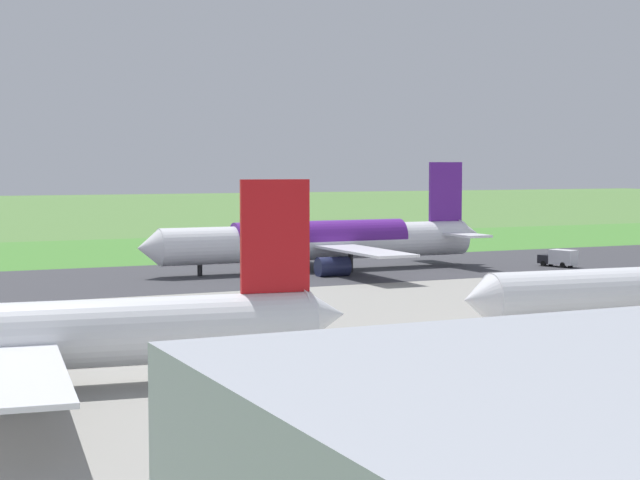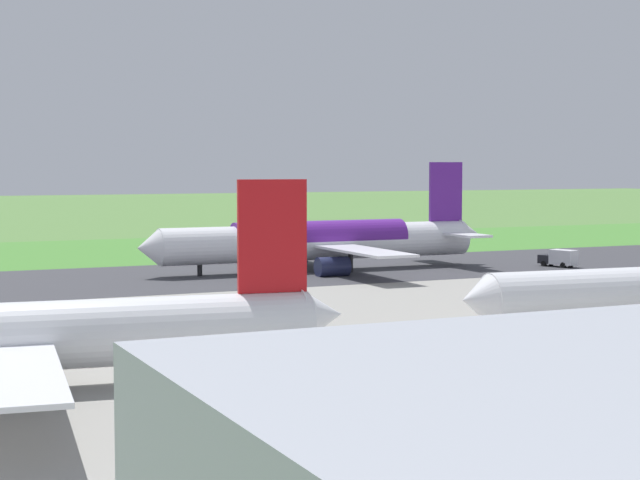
# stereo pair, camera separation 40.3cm
# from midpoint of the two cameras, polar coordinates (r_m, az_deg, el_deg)

# --- Properties ---
(ground_plane) EXTENTS (800.00, 800.00, 0.00)m
(ground_plane) POSITION_cam_midpoint_polar(r_m,az_deg,el_deg) (153.27, 2.63, -1.59)
(ground_plane) COLOR #547F3D
(runway_asphalt) EXTENTS (600.00, 35.96, 0.06)m
(runway_asphalt) POSITION_cam_midpoint_polar(r_m,az_deg,el_deg) (153.27, 2.63, -1.58)
(runway_asphalt) COLOR #38383D
(runway_asphalt) RESTS_ON ground
(grass_verge_foreground) EXTENTS (600.00, 80.00, 0.04)m
(grass_verge_foreground) POSITION_cam_midpoint_polar(r_m,az_deg,el_deg) (185.93, -2.48, -0.57)
(grass_verge_foreground) COLOR #478534
(grass_verge_foreground) RESTS_ON ground
(airliner_main) EXTENTS (53.98, 44.04, 15.88)m
(airliner_main) POSITION_cam_midpoint_polar(r_m,az_deg,el_deg) (149.76, 0.21, -0.05)
(airliner_main) COLOR white
(airliner_main) RESTS_ON ground
(airliner_parked_far) EXTENTS (49.09, 40.28, 14.33)m
(airliner_parked_far) POSITION_cam_midpoint_polar(r_m,az_deg,el_deg) (72.45, -17.10, -5.11)
(airliner_parked_far) COLOR white
(airliner_parked_far) RESTS_ON ground
(service_truck_baggage) EXTENTS (4.06, 6.22, 2.65)m
(service_truck_baggage) POSITION_cam_midpoint_polar(r_m,az_deg,el_deg) (159.40, 13.16, -0.97)
(service_truck_baggage) COLOR black
(service_truck_baggage) RESTS_ON ground
(no_stopping_sign) EXTENTS (0.60, 0.10, 2.65)m
(no_stopping_sign) POSITION_cam_midpoint_polar(r_m,az_deg,el_deg) (189.73, -2.98, -0.01)
(no_stopping_sign) COLOR slate
(no_stopping_sign) RESTS_ON ground
(traffic_cone_orange) EXTENTS (0.40, 0.40, 0.55)m
(traffic_cone_orange) POSITION_cam_midpoint_polar(r_m,az_deg,el_deg) (181.52, -3.98, -0.61)
(traffic_cone_orange) COLOR orange
(traffic_cone_orange) RESTS_ON ground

